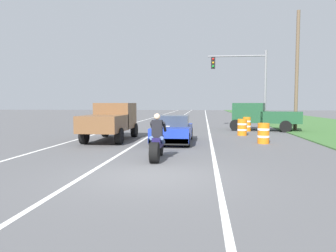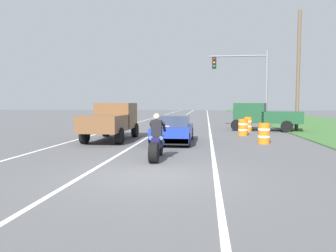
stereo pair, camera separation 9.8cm
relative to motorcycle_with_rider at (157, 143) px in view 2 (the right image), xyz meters
The scene contains 14 objects.
ground_plane 2.45m from the motorcycle_with_rider, 85.65° to the right, with size 160.00×160.00×0.00m, color #565659.
lane_stripe_left_solid 18.39m from the motorcycle_with_rider, 106.49° to the left, with size 0.14×120.00×0.01m, color white.
lane_stripe_right_solid 17.75m from the motorcycle_with_rider, 83.59° to the left, with size 0.14×120.00×0.01m, color white.
lane_stripe_centre_dashed 17.71m from the motorcycle_with_rider, 95.25° to the left, with size 0.14×120.00×0.01m, color white.
grass_verge_right 21.39m from the motorcycle_with_rider, 55.53° to the left, with size 10.00×120.00×0.06m, color #3D6B33.
motorcycle_with_rider is the anchor object (origin of this frame).
sports_car_blue 4.90m from the motorcycle_with_rider, 89.12° to the left, with size 1.84×4.30×1.37m.
pickup_truck_left_lane_brown 6.43m from the motorcycle_with_rider, 120.76° to the left, with size 2.02×4.80×1.98m.
pickup_truck_right_shoulder_dark_green 13.76m from the motorcycle_with_rider, 65.22° to the left, with size 5.14×3.14×1.98m.
traffic_light_mast_near 15.64m from the motorcycle_with_rider, 71.16° to the left, with size 4.49×0.34×6.00m.
utility_pole_roadside 15.48m from the motorcycle_with_rider, 57.34° to the left, with size 0.24×0.24×8.43m, color brown.
construction_barrel_nearest 6.75m from the motorcycle_with_rider, 48.06° to the left, with size 0.58×0.58×1.00m.
construction_barrel_mid 9.67m from the motorcycle_with_rider, 65.96° to the left, with size 0.58×0.58×1.00m.
construction_barrel_far 12.77m from the motorcycle_with_rider, 68.76° to the left, with size 0.58×0.58×1.00m.
Camera 2 is at (1.51, -8.46, 1.98)m, focal length 33.99 mm.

